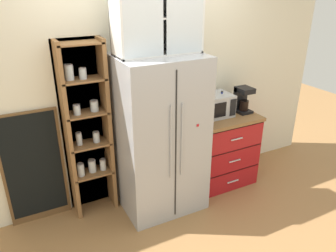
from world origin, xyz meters
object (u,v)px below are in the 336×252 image
(refrigerator, at_px, (160,135))
(chalkboard_menu, at_px, (34,168))
(mug_sage, at_px, (222,111))
(bottle_clear, at_px, (222,106))
(coffee_maker, at_px, (242,99))
(bottle_cobalt, at_px, (221,104))
(microwave, at_px, (213,105))

(refrigerator, xyz_separation_m, chalkboard_menu, (-1.26, 0.33, -0.24))
(mug_sage, relative_size, bottle_clear, 0.50)
(chalkboard_menu, bearing_deg, coffee_maker, -6.04)
(refrigerator, height_order, coffee_maker, refrigerator)
(coffee_maker, height_order, bottle_cobalt, coffee_maker)
(mug_sage, bearing_deg, bottle_cobalt, 93.36)
(refrigerator, xyz_separation_m, coffee_maker, (1.15, 0.08, 0.19))
(coffee_maker, height_order, bottle_clear, coffee_maker)
(refrigerator, relative_size, chalkboard_menu, 1.39)
(microwave, height_order, coffee_maker, coffee_maker)
(refrigerator, height_order, chalkboard_menu, refrigerator)
(coffee_maker, height_order, mug_sage, coffee_maker)
(microwave, relative_size, bottle_cobalt, 1.51)
(microwave, height_order, bottle_cobalt, bottle_cobalt)
(refrigerator, height_order, bottle_clear, refrigerator)
(bottle_cobalt, xyz_separation_m, bottle_clear, (0.00, -0.01, -0.02))
(bottle_cobalt, bearing_deg, refrigerator, -172.43)
(mug_sage, bearing_deg, bottle_clear, 96.75)
(chalkboard_menu, bearing_deg, bottle_clear, -6.24)
(microwave, distance_m, bottle_cobalt, 0.12)
(microwave, bearing_deg, refrigerator, -170.83)
(refrigerator, height_order, microwave, refrigerator)
(coffee_maker, distance_m, bottle_clear, 0.29)
(bottle_cobalt, distance_m, bottle_clear, 0.02)
(bottle_clear, bearing_deg, chalkboard_menu, 173.76)
(bottle_cobalt, bearing_deg, bottle_clear, -90.00)
(refrigerator, bearing_deg, bottle_clear, 6.72)
(coffee_maker, bearing_deg, bottle_clear, 175.40)
(mug_sage, relative_size, chalkboard_menu, 0.10)
(microwave, relative_size, bottle_clear, 1.75)
(refrigerator, xyz_separation_m, bottle_clear, (0.87, 0.10, 0.15))
(refrigerator, bearing_deg, bottle_cobalt, 7.57)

